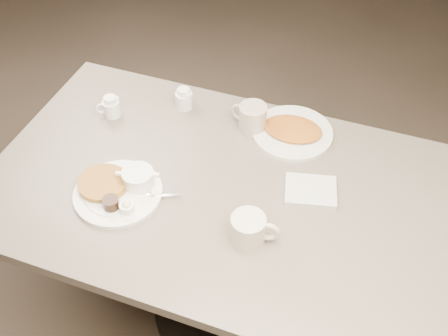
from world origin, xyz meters
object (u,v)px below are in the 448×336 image
(coffee_mug_near, at_px, (250,229))
(coffee_mug_far, at_px, (252,118))
(hash_plate, at_px, (293,131))
(creamer_left, at_px, (111,107))
(diner_table, at_px, (222,221))
(main_plate, at_px, (120,188))
(creamer_right, at_px, (184,99))

(coffee_mug_near, height_order, coffee_mug_far, coffee_mug_far)
(hash_plate, bearing_deg, creamer_left, -169.11)
(coffee_mug_near, bearing_deg, diner_table, 131.86)
(diner_table, bearing_deg, hash_plate, 65.59)
(coffee_mug_near, bearing_deg, creamer_left, 150.87)
(main_plate, bearing_deg, coffee_mug_far, 55.55)
(main_plate, relative_size, hash_plate, 1.26)
(diner_table, height_order, coffee_mug_far, coffee_mug_far)
(coffee_mug_far, bearing_deg, diner_table, -90.21)
(hash_plate, bearing_deg, diner_table, -114.41)
(diner_table, relative_size, coffee_mug_near, 9.97)
(coffee_mug_near, bearing_deg, hash_plate, 89.78)
(creamer_left, xyz_separation_m, hash_plate, (0.64, 0.12, -0.02))
(diner_table, relative_size, main_plate, 4.14)
(creamer_left, bearing_deg, hash_plate, 10.89)
(main_plate, relative_size, coffee_mug_far, 2.48)
(diner_table, xyz_separation_m, hash_plate, (0.14, 0.32, 0.18))
(creamer_left, bearing_deg, diner_table, -21.59)
(main_plate, distance_m, coffee_mug_far, 0.52)
(main_plate, distance_m, creamer_left, 0.38)
(diner_table, distance_m, creamer_left, 0.57)
(creamer_right, bearing_deg, diner_table, -50.79)
(coffee_mug_far, xyz_separation_m, creamer_right, (-0.27, 0.03, -0.01))
(creamer_left, distance_m, creamer_right, 0.26)
(coffee_mug_near, distance_m, coffee_mug_far, 0.48)
(diner_table, relative_size, creamer_right, 18.17)
(coffee_mug_far, bearing_deg, coffee_mug_near, -72.75)
(coffee_mug_near, distance_m, creamer_right, 0.64)
(creamer_left, distance_m, hash_plate, 0.65)
(diner_table, bearing_deg, creamer_left, 158.41)
(coffee_mug_far, xyz_separation_m, hash_plate, (0.14, 0.02, -0.04))
(main_plate, xyz_separation_m, creamer_right, (0.02, 0.46, 0.01))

